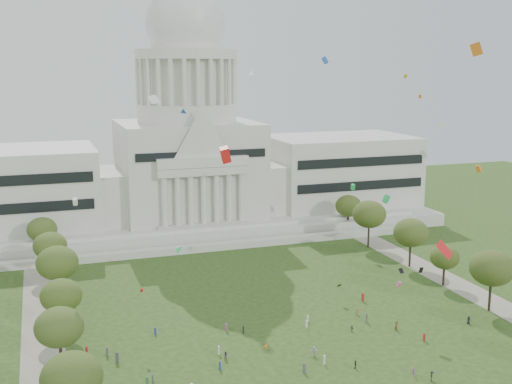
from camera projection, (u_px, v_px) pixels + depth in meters
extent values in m
plane|color=#284617|center=(342.00, 378.00, 109.24)|extent=(400.00, 400.00, 0.00)
cube|color=silver|center=(189.00, 218.00, 215.58)|extent=(160.00, 60.00, 4.00)
cube|color=silver|center=(215.00, 247.00, 185.15)|extent=(130.00, 3.00, 2.00)
cube|color=silver|center=(207.00, 235.00, 192.28)|extent=(140.00, 3.00, 5.00)
cube|color=beige|center=(11.00, 191.00, 194.64)|extent=(50.00, 34.00, 22.00)
cube|color=beige|center=(339.00, 172.00, 229.64)|extent=(50.00, 34.00, 22.00)
cube|color=beige|center=(106.00, 196.00, 202.27)|extent=(12.00, 26.00, 16.00)
cube|color=beige|center=(267.00, 186.00, 219.46)|extent=(12.00, 26.00, 16.00)
cube|color=beige|center=(188.00, 172.00, 211.56)|extent=(44.00, 38.00, 28.00)
cube|color=beige|center=(203.00, 171.00, 192.38)|extent=(28.00, 3.00, 2.40)
cube|color=black|center=(9.00, 195.00, 178.29)|extent=(46.00, 0.40, 11.00)
cube|color=black|center=(362.00, 174.00, 213.29)|extent=(46.00, 0.40, 11.00)
cylinder|color=beige|center=(187.00, 113.00, 207.81)|extent=(32.00, 32.00, 6.00)
cylinder|color=beige|center=(186.00, 81.00, 205.88)|extent=(28.00, 28.00, 14.00)
cylinder|color=silver|center=(186.00, 54.00, 204.23)|extent=(32.40, 32.40, 3.00)
cylinder|color=beige|center=(186.00, 37.00, 203.17)|extent=(22.00, 22.00, 8.00)
ellipsoid|color=silver|center=(185.00, 24.00, 202.40)|extent=(25.00, 25.00, 26.20)
cube|color=gray|center=(43.00, 346.00, 121.80)|extent=(8.00, 160.00, 0.04)
cube|color=gray|center=(467.00, 290.00, 152.35)|extent=(8.00, 160.00, 0.04)
ellipsoid|color=#314717|center=(72.00, 377.00, 90.73)|extent=(8.86, 8.86, 7.25)
cylinder|color=black|center=(61.00, 359.00, 110.44)|extent=(0.56, 0.56, 5.47)
ellipsoid|color=#364B1B|center=(59.00, 327.00, 109.32)|extent=(8.42, 8.42, 6.89)
cylinder|color=black|center=(490.00, 297.00, 138.87)|extent=(0.56, 0.56, 6.20)
ellipsoid|color=#364819|center=(492.00, 268.00, 137.60)|extent=(9.55, 9.55, 7.82)
cylinder|color=black|center=(63.00, 323.00, 126.18)|extent=(0.56, 0.56, 5.27)
ellipsoid|color=#354E17|center=(61.00, 296.00, 125.09)|extent=(8.12, 8.12, 6.65)
cylinder|color=black|center=(444.00, 276.00, 154.93)|extent=(0.56, 0.56, 4.56)
ellipsoid|color=#354715|center=(445.00, 257.00, 154.00)|extent=(7.01, 7.01, 5.74)
cylinder|color=black|center=(59.00, 290.00, 143.28)|extent=(0.56, 0.56, 6.03)
ellipsoid|color=#364E19|center=(57.00, 263.00, 142.04)|extent=(9.29, 9.29, 7.60)
cylinder|color=black|center=(410.00, 256.00, 169.35)|extent=(0.56, 0.56, 5.97)
ellipsoid|color=#3D4C1B|center=(411.00, 233.00, 168.12)|extent=(9.19, 9.19, 7.52)
cylinder|color=black|center=(51.00, 268.00, 160.23)|extent=(0.56, 0.56, 5.41)
ellipsoid|color=#3C4F1B|center=(50.00, 246.00, 159.12)|extent=(8.33, 8.33, 6.81)
cylinder|color=black|center=(368.00, 237.00, 187.60)|extent=(0.56, 0.56, 6.37)
ellipsoid|color=#3C4C1A|center=(369.00, 214.00, 186.30)|extent=(9.82, 9.82, 8.03)
cylinder|color=black|center=(43.00, 249.00, 176.54)|extent=(0.56, 0.56, 5.32)
ellipsoid|color=#3C4F1C|center=(42.00, 229.00, 175.45)|extent=(8.19, 8.19, 6.70)
cylinder|color=black|center=(348.00, 223.00, 205.13)|extent=(0.56, 0.56, 5.47)
ellipsoid|color=#354614|center=(349.00, 206.00, 204.00)|extent=(8.42, 8.42, 6.89)
imported|color=#26262B|center=(469.00, 320.00, 132.09)|extent=(0.95, 0.81, 1.65)
imported|color=olive|center=(397.00, 326.00, 128.73)|extent=(1.09, 0.82, 1.99)
imported|color=#994C8C|center=(413.00, 372.00, 109.86)|extent=(0.54, 1.00, 1.53)
imported|color=#26262B|center=(355.00, 364.00, 112.67)|extent=(0.70, 0.98, 1.51)
imported|color=silver|center=(314.00, 351.00, 117.54)|extent=(1.78, 1.44, 1.81)
imported|color=#4C4C51|center=(225.00, 356.00, 115.84)|extent=(0.95, 0.82, 1.67)
imported|color=#26262B|center=(432.00, 376.00, 108.21)|extent=(1.19, 1.20, 1.73)
imported|color=#4C4C51|center=(352.00, 328.00, 128.28)|extent=(0.67, 0.88, 1.34)
cube|color=#B21E1E|center=(363.00, 297.00, 144.77)|extent=(0.55, 0.40, 1.89)
cube|color=#4C4C51|center=(153.00, 379.00, 107.59)|extent=(0.32, 0.43, 1.47)
cube|color=navy|center=(155.00, 331.00, 126.86)|extent=(0.42, 0.45, 1.45)
cube|color=#994C8C|center=(226.00, 327.00, 128.53)|extent=(0.49, 0.48, 1.61)
cube|color=#B21E1E|center=(87.00, 351.00, 117.54)|extent=(0.46, 0.55, 1.80)
cube|color=silver|center=(324.00, 360.00, 114.19)|extent=(0.32, 0.48, 1.71)
cube|color=olive|center=(357.00, 311.00, 136.98)|extent=(0.46, 0.36, 1.51)
cube|color=#4C4C51|center=(367.00, 318.00, 132.87)|extent=(0.46, 0.57, 1.86)
cube|color=#B21E1E|center=(424.00, 337.00, 123.77)|extent=(0.49, 0.45, 1.57)
cube|color=#26262B|center=(243.00, 330.00, 127.35)|extent=(0.43, 0.48, 1.55)
cube|color=#4C4C51|center=(304.00, 368.00, 110.98)|extent=(0.48, 0.33, 1.72)
cube|color=navy|center=(220.00, 366.00, 112.11)|extent=(0.41, 0.48, 1.55)
cube|color=silver|center=(306.00, 324.00, 130.03)|extent=(0.30, 0.45, 1.63)
cube|color=silver|center=(308.00, 319.00, 132.97)|extent=(0.43, 0.46, 1.48)
cube|color=silver|center=(219.00, 350.00, 118.05)|extent=(0.36, 0.49, 1.68)
cube|color=#33723F|center=(147.00, 381.00, 106.54)|extent=(0.49, 0.44, 1.57)
cube|color=#4C4C51|center=(117.00, 357.00, 114.84)|extent=(0.60, 0.57, 1.94)
cube|color=#4C4C51|center=(107.00, 352.00, 117.45)|extent=(0.35, 0.50, 1.74)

